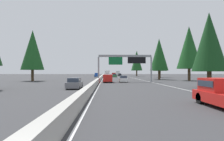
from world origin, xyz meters
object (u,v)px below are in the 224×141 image
object	(u,v)px
sedan_far_left	(120,75)
conifer_right_foreground	(209,42)
conifer_right_mid	(159,55)
pickup_mid_left	(224,93)
minivan_mid_right	(108,78)
conifer_left_near	(33,50)
conifer_right_near	(189,47)
conifer_right_far	(160,59)
sedan_far_right	(115,76)
pickup_near_center	(114,75)
sedan_far_center	(123,79)
sign_gantry_overhead	(126,60)
conifer_right_distant	(137,61)
bus_distant_a	(107,73)
oncoming_far	(97,75)
box_truck_distant_b	(117,73)
oncoming_near	(75,84)

from	to	relation	value
sedan_far_left	conifer_right_foreground	size ratio (longest dim) A/B	0.41
sedan_far_left	conifer_right_mid	distance (m)	54.24
pickup_mid_left	sedan_far_left	bearing A→B (deg)	-0.10
minivan_mid_right	conifer_left_near	distance (m)	21.09
conifer_right_near	conifer_right_far	world-z (taller)	conifer_right_near
minivan_mid_right	conifer_right_far	size ratio (longest dim) A/B	0.40
sedan_far_right	conifer_right_mid	distance (m)	31.37
pickup_near_center	sedan_far_center	bearing A→B (deg)	179.91
conifer_left_near	sign_gantry_overhead	bearing A→B (deg)	-100.28
sedan_far_left	conifer_right_distant	world-z (taller)	conifer_right_distant
sign_gantry_overhead	conifer_right_distant	world-z (taller)	conifer_right_distant
sign_gantry_overhead	bus_distant_a	size ratio (longest dim) A/B	1.10
oncoming_far	box_truck_distant_b	bearing A→B (deg)	163.74
minivan_mid_right	conifer_right_distant	size ratio (longest dim) A/B	0.35
conifer_right_far	sedan_far_left	bearing A→B (deg)	22.24
minivan_mid_right	sedan_far_right	world-z (taller)	minivan_mid_right
conifer_right_foreground	conifer_right_mid	distance (m)	31.46
sedan_far_left	conifer_right_foreground	xyz separation A→B (m)	(-84.57, -6.78, 5.83)
oncoming_near	sedan_far_right	bearing A→B (deg)	172.25
pickup_mid_left	oncoming_far	distance (m)	77.53
sign_gantry_overhead	pickup_near_center	bearing A→B (deg)	0.69
pickup_near_center	conifer_right_mid	world-z (taller)	conifer_right_mid
sedan_far_center	oncoming_far	distance (m)	45.66
sign_gantry_overhead	conifer_left_near	bearing A→B (deg)	79.72
pickup_near_center	conifer_right_foreground	size ratio (longest dim) A/B	0.52
sedan_far_center	minivan_mid_right	xyz separation A→B (m)	(-1.09, 3.50, 0.27)
pickup_mid_left	sedan_far_left	world-z (taller)	pickup_mid_left
sedan_far_center	conifer_right_far	bearing A→B (deg)	-27.69
oncoming_far	conifer_right_distant	world-z (taller)	conifer_right_distant
bus_distant_a	oncoming_far	size ratio (longest dim) A/B	2.05
pickup_mid_left	oncoming_near	size ratio (longest dim) A/B	1.27
oncoming_far	pickup_mid_left	bearing A→B (deg)	8.76
sedan_far_right	conifer_right_foreground	distance (m)	60.71
bus_distant_a	conifer_right_mid	bearing A→B (deg)	-163.81
sedan_far_center	conifer_left_near	size ratio (longest dim) A/B	0.34
pickup_mid_left	sedan_far_center	size ratio (longest dim) A/B	1.27
minivan_mid_right	conifer_right_near	distance (m)	24.08
sign_gantry_overhead	sedan_far_left	world-z (taller)	sign_gantry_overhead
minivan_mid_right	conifer_right_far	world-z (taller)	conifer_right_far
bus_distant_a	conifer_right_near	world-z (taller)	conifer_right_near
conifer_right_mid	oncoming_near	bearing A→B (deg)	147.11
pickup_near_center	oncoming_far	world-z (taller)	same
oncoming_near	box_truck_distant_b	bearing A→B (deg)	173.40
conifer_right_distant	box_truck_distant_b	bearing A→B (deg)	24.15
sedan_far_center	conifer_right_near	size ratio (longest dim) A/B	0.31
minivan_mid_right	pickup_near_center	distance (m)	57.38
pickup_near_center	conifer_left_near	distance (m)	55.78
conifer_right_distant	pickup_mid_left	bearing A→B (deg)	174.39
conifer_right_foreground	conifer_right_near	world-z (taller)	conifer_right_near
pickup_near_center	conifer_left_near	bearing A→B (deg)	156.14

